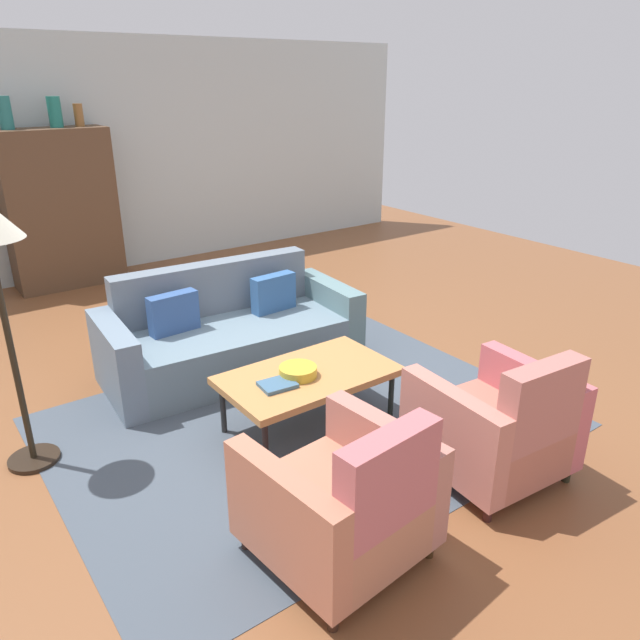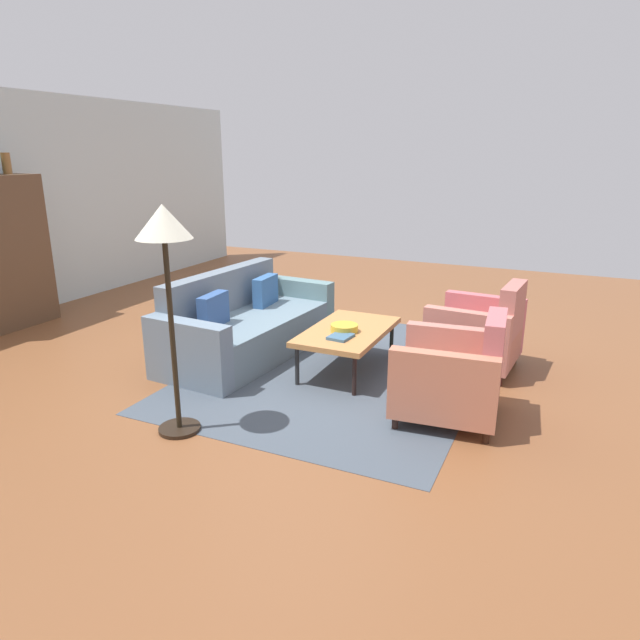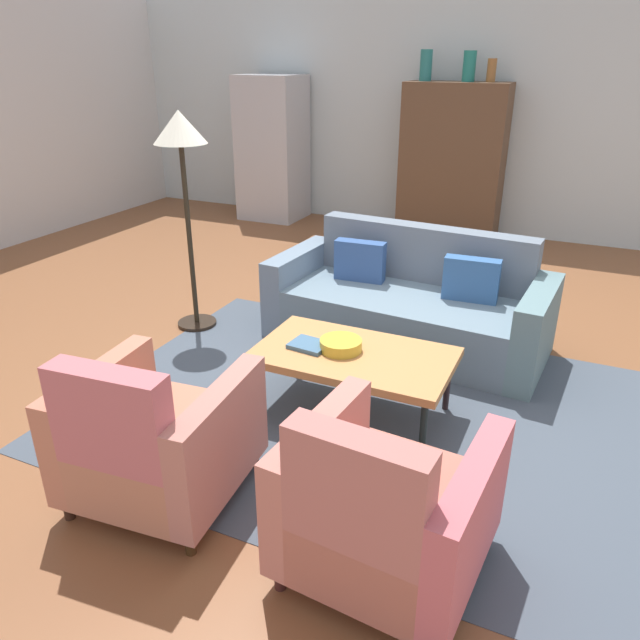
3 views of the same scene
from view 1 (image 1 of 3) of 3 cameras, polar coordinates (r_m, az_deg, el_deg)
The scene contains 13 objects.
ground_plane at distance 4.81m, azimuth -7.08°, elevation -7.09°, with size 11.85×11.85×0.00m, color brown.
wall_back at distance 8.01m, azimuth -22.35°, elevation 13.83°, with size 9.87×0.12×2.80m, color silver.
area_rug at distance 4.43m, azimuth -1.44°, elevation -9.59°, with size 3.40×2.60×0.01m, color #45505C.
couch at distance 5.17m, azimuth -8.65°, elevation -1.43°, with size 2.16×1.05×0.86m.
coffee_table at distance 4.20m, azimuth -1.10°, elevation -5.43°, with size 1.20×0.70×0.42m.
armchair_left at distance 3.15m, azimuth 2.52°, elevation -17.06°, with size 0.87×0.87×0.88m.
armchair_right at distance 3.87m, azimuth 16.59°, elevation -9.79°, with size 0.86×0.86×0.88m.
fruit_bowl at distance 4.13m, azimuth -2.09°, elevation -4.87°, with size 0.26×0.26×0.07m, color gold.
book_stack at distance 4.01m, azimuth -4.04°, elevation -6.11°, with size 0.25×0.21×0.03m.
cabinet at distance 7.69m, azimuth -23.30°, elevation 9.59°, with size 1.20×0.51×1.80m.
vase_tall at distance 7.48m, azimuth -27.63°, elevation 16.96°, with size 0.14×0.14×0.34m, color #257270.
vase_round at distance 7.58m, azimuth -23.78°, elevation 17.55°, with size 0.14×0.14×0.33m, color #1F776B.
vase_small at distance 7.65m, azimuth -21.85°, elevation 17.54°, with size 0.10×0.10×0.25m, color brown.
Camera 1 is at (-1.99, -3.70, 2.33)m, focal length 33.85 mm.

